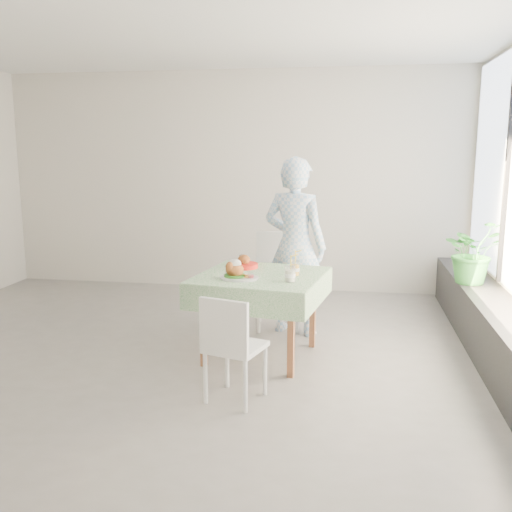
% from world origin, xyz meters
% --- Properties ---
extents(floor, '(6.00, 6.00, 0.00)m').
position_xyz_m(floor, '(0.00, 0.00, 0.00)').
color(floor, slate).
rests_on(floor, ground).
extents(ceiling, '(6.00, 6.00, 0.00)m').
position_xyz_m(ceiling, '(0.00, 0.00, 2.80)').
color(ceiling, white).
rests_on(ceiling, ground).
extents(wall_back, '(6.00, 0.02, 2.80)m').
position_xyz_m(wall_back, '(0.00, 2.50, 1.40)').
color(wall_back, beige).
rests_on(wall_back, ground).
extents(wall_front, '(6.00, 0.02, 2.80)m').
position_xyz_m(wall_front, '(0.00, -2.50, 1.40)').
color(wall_front, beige).
rests_on(wall_front, ground).
extents(window_ledge, '(0.40, 4.80, 0.50)m').
position_xyz_m(window_ledge, '(2.80, 0.00, 0.25)').
color(window_ledge, black).
rests_on(window_ledge, ground).
extents(cafe_table, '(1.19, 1.19, 0.74)m').
position_xyz_m(cafe_table, '(0.77, -0.00, 0.46)').
color(cafe_table, brown).
rests_on(cafe_table, ground).
extents(chair_far, '(0.51, 0.51, 0.97)m').
position_xyz_m(chair_far, '(0.81, 0.87, 0.30)').
color(chair_far, white).
rests_on(chair_far, ground).
extents(chair_near, '(0.47, 0.47, 0.80)m').
position_xyz_m(chair_near, '(0.72, -0.93, 0.25)').
color(chair_near, white).
rests_on(chair_near, ground).
extents(diner, '(0.73, 0.59, 1.75)m').
position_xyz_m(diner, '(0.99, 0.72, 0.87)').
color(diner, '#8BB8DE').
rests_on(diner, ground).
extents(main_dish, '(0.33, 0.33, 0.17)m').
position_xyz_m(main_dish, '(0.60, -0.20, 0.80)').
color(main_dish, white).
rests_on(main_dish, cafe_table).
extents(juice_cup_orange, '(0.09, 0.09, 0.26)m').
position_xyz_m(juice_cup_orange, '(1.06, 0.01, 0.80)').
color(juice_cup_orange, white).
rests_on(juice_cup_orange, cafe_table).
extents(juice_cup_lemonade, '(0.09, 0.09, 0.26)m').
position_xyz_m(juice_cup_lemonade, '(1.05, -0.23, 0.80)').
color(juice_cup_lemonade, white).
rests_on(juice_cup_lemonade, cafe_table).
extents(second_dish, '(0.26, 0.26, 0.12)m').
position_xyz_m(second_dish, '(0.57, 0.26, 0.78)').
color(second_dish, red).
rests_on(second_dish, cafe_table).
extents(potted_plant, '(0.75, 0.72, 0.64)m').
position_xyz_m(potted_plant, '(2.72, 1.04, 0.82)').
color(potted_plant, '#307727').
rests_on(potted_plant, window_ledge).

